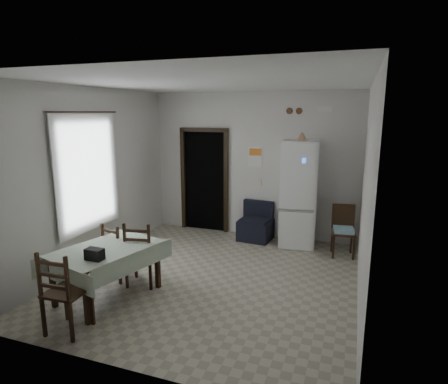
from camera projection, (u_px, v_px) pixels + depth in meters
ground at (213, 278)px, 5.76m from camera, size 4.50×4.50×0.00m
ceiling at (212, 82)px, 5.16m from camera, size 4.20×4.50×0.02m
wall_back at (253, 165)px, 7.53m from camera, size 4.20×0.02×2.90m
wall_front at (123, 230)px, 3.39m from camera, size 4.20×0.02×2.90m
wall_left at (94, 177)px, 6.15m from camera, size 0.02×4.50×2.90m
wall_right at (366, 196)px, 4.77m from camera, size 0.02×4.50×2.90m
doorway at (209, 179)px, 8.15m from camera, size 1.06×0.52×2.22m
window_recess at (82, 173)px, 5.96m from camera, size 0.10×1.20×1.60m
curtain at (88, 173)px, 5.92m from camera, size 0.02×1.45×1.85m
curtain_rod at (84, 112)px, 5.72m from camera, size 0.02×1.60×0.02m
calendar at (255, 157)px, 7.47m from camera, size 0.28×0.02×0.40m
calendar_image at (255, 152)px, 7.44m from camera, size 0.24×0.01×0.14m
light_switch at (260, 183)px, 7.55m from camera, size 0.08×0.02×0.12m
vent_left at (289, 111)px, 7.07m from camera, size 0.12×0.03×0.12m
vent_right at (299, 111)px, 7.01m from camera, size 0.12×0.03×0.12m
emergency_light at (325, 109)px, 6.83m from camera, size 0.25×0.07×0.09m
fridge at (299, 194)px, 7.01m from camera, size 0.70×0.70×2.00m
tan_cone at (302, 136)px, 6.74m from camera, size 0.21×0.21×0.16m
navy_seat at (256, 221)px, 7.41m from camera, size 0.68×0.66×0.75m
corner_chair at (343, 231)px, 6.55m from camera, size 0.44×0.44×0.90m
dining_table at (108, 273)px, 5.10m from camera, size 1.23×1.56×0.71m
black_bag at (95, 254)px, 4.61m from camera, size 0.22×0.14×0.14m
dining_chair_far_left at (120, 250)px, 5.68m from camera, size 0.45×0.45×0.88m
dining_chair_far_right at (142, 253)px, 5.47m from camera, size 0.49×0.49×0.97m
dining_chair_near_head at (67, 290)px, 4.27m from camera, size 0.45×0.45×1.01m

